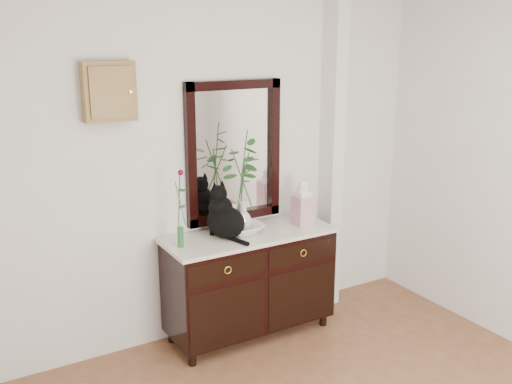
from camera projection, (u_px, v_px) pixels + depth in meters
wall_back at (222, 165)px, 4.39m from camera, size 3.60×0.04×2.70m
pilaster at (332, 153)px, 4.81m from camera, size 0.12×0.20×2.70m
sideboard at (250, 278)px, 4.46m from camera, size 1.33×0.52×0.82m
wall_mirror at (234, 152)px, 4.40m from camera, size 0.80×0.06×1.10m
key_cabinet at (109, 92)px, 3.78m from camera, size 0.35×0.10×0.40m
cat at (226, 212)px, 4.23m from camera, size 0.36×0.41×0.40m
lotus_bowl at (243, 229)px, 4.35m from camera, size 0.32×0.32×0.07m
vase_branches at (242, 181)px, 4.25m from camera, size 0.48×0.48×0.79m
bud_vase_rose at (179, 208)px, 4.00m from camera, size 0.08×0.08×0.58m
ginger_jar at (303, 202)px, 4.52m from camera, size 0.14×0.14×0.38m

